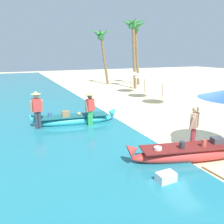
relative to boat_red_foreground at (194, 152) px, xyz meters
name	(u,v)px	position (x,y,z in m)	size (l,w,h in m)	color
ground_plane	(190,139)	(1.29, 1.49, -0.29)	(80.00, 80.00, 0.00)	beige
boat_red_foreground	(194,152)	(0.00, 0.00, 0.00)	(4.44, 1.69, 0.79)	red
boat_cyan_midground	(74,120)	(-2.53, 5.19, -0.01)	(4.07, 1.26, 0.78)	#33B2BC
person_vendor_hatted	(90,107)	(-1.94, 4.55, 0.69)	(0.58, 0.44, 1.69)	green
person_tourist_customer	(194,126)	(0.53, 0.64, 0.62)	(0.57, 0.45, 1.61)	#B2383D
person_vendor_assistant	(37,108)	(-4.20, 5.10, 0.75)	(0.56, 0.44, 1.80)	#333842
parasol_row_0	(163,79)	(4.07, 7.13, 1.46)	(1.60, 1.60, 1.91)	#8E6B47
parasol_row_1	(145,75)	(4.29, 9.67, 1.46)	(1.60, 1.60, 1.91)	#8E6B47
parasol_row_2	(131,73)	(4.59, 12.35, 1.46)	(1.60, 1.60, 1.91)	#8E6B47
palm_tree_tall_inland	(135,33)	(7.43, 16.64, 5.15)	(2.49, 2.91, 6.70)	brown
palm_tree_leaning_seaward	(134,31)	(5.72, 14.07, 5.08)	(2.49, 2.57, 6.58)	brown
palm_tree_mid_cluster	(101,40)	(4.20, 18.30, 4.53)	(2.77, 2.71, 6.02)	brown
cooler_box	(166,179)	(-1.70, -0.75, -0.12)	(0.50, 0.32, 0.34)	silver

